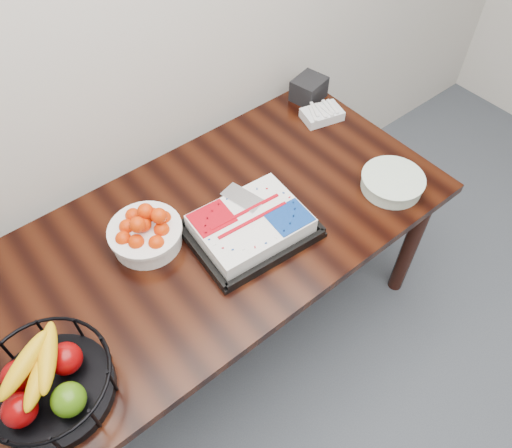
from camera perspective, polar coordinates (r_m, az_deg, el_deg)
table at (r=1.91m, az=-4.77°, el=-2.08°), size 1.80×0.90×0.75m
cake_tray at (r=1.79m, az=-0.61°, el=-0.20°), size 0.46×0.37×0.09m
tangerine_bowl at (r=1.78m, az=-12.58°, el=-0.71°), size 0.26×0.26×0.17m
fruit_basket at (r=1.56m, az=-22.66°, el=-16.36°), size 0.37×0.37×0.19m
plate_stack at (r=2.01m, az=15.30°, el=4.60°), size 0.25×0.25×0.06m
fork_bag at (r=2.28m, az=7.55°, el=12.37°), size 0.20×0.15×0.05m
napkin_box at (r=2.38m, az=6.05°, el=15.09°), size 0.17×0.15×0.10m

